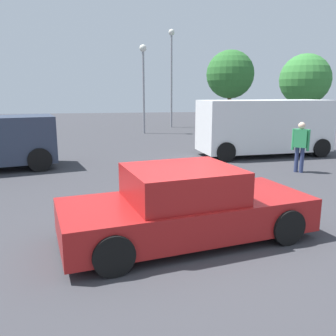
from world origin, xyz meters
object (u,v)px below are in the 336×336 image
(dog, at_px, (143,184))
(light_post_mid, at_px, (143,73))
(pedestrian, at_px, (300,143))
(van_white, at_px, (264,126))
(light_post_near, at_px, (171,63))
(sedan_foreground, at_px, (185,207))

(dog, bearing_deg, light_post_mid, 25.16)
(dog, xyz_separation_m, light_post_mid, (1.48, 13.83, 3.52))
(pedestrian, relative_size, light_post_mid, 0.31)
(van_white, bearing_deg, dog, 37.72)
(pedestrian, bearing_deg, dog, 149.04)
(pedestrian, bearing_deg, light_post_mid, 59.53)
(light_post_mid, bearing_deg, light_post_near, 56.09)
(van_white, height_order, light_post_near, light_post_near)
(dog, bearing_deg, pedestrian, -41.44)
(dog, xyz_separation_m, van_white, (5.58, 4.95, 0.97))
(light_post_near, bearing_deg, dog, -102.66)
(sedan_foreground, height_order, van_white, van_white)
(van_white, relative_size, light_post_mid, 1.01)
(van_white, distance_m, light_post_mid, 10.11)
(light_post_mid, bearing_deg, van_white, -65.24)
(van_white, bearing_deg, light_post_near, -86.29)
(sedan_foreground, height_order, light_post_near, light_post_near)
(sedan_foreground, xyz_separation_m, pedestrian, (4.93, 4.74, 0.38))
(light_post_near, xyz_separation_m, light_post_mid, (-2.44, -3.63, -0.90))
(light_post_near, bearing_deg, sedan_foreground, -99.60)
(sedan_foreground, height_order, light_post_mid, light_post_mid)
(pedestrian, bearing_deg, light_post_near, 47.03)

